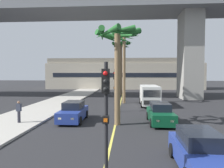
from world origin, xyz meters
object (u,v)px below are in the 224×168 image
Objects in this scene: delivery_van at (149,95)px; pedestrian_near_crosswalk at (19,111)px; car_queue_front at (73,112)px; traffic_light_median_near at (106,109)px; palm_tree_near_median at (124,43)px; palm_tree_mid_median at (121,53)px; traffic_light_median_far at (115,85)px; car_queue_second at (200,152)px; palm_tree_far_median at (118,46)px; car_queue_third at (160,114)px.

pedestrian_near_crosswalk is at bearing -136.84° from delivery_van.
traffic_light_median_near reaches higher than car_queue_front.
palm_tree_mid_median reaches higher than palm_tree_near_median.
traffic_light_median_far is 16.71m from palm_tree_mid_median.
palm_tree_far_median reaches higher than car_queue_second.
pedestrian_near_crosswalk is at bearing 148.39° from car_queue_second.
palm_tree_far_median is at bearing -166.49° from car_queue_third.
car_queue_front is 0.98× the size of traffic_light_median_far.
traffic_light_median_near is at bearing -89.76° from palm_tree_far_median.
palm_tree_far_median is at bearing -108.87° from delivery_van.
car_queue_third is at bearing -79.85° from palm_tree_mid_median.
palm_tree_mid_median is at bearing 107.72° from delivery_van.
delivery_van is 14.63m from pedestrian_near_crosswalk.
traffic_light_median_near reaches higher than car_queue_second.
traffic_light_median_near is at bearing -107.93° from car_queue_third.
car_queue_third is 10.53m from traffic_light_median_near.
palm_tree_far_median reaches higher than traffic_light_median_far.
delivery_van is (0.06, 8.83, 0.57)m from car_queue_third.
car_queue_third is at bearing -90.41° from delivery_van.
palm_tree_mid_median reaches higher than car_queue_third.
palm_tree_mid_median is at bearing 72.28° from pedestrian_near_crosswalk.
palm_tree_mid_median is (3.17, 20.24, 6.57)m from car_queue_front.
delivery_van is 5.99m from traffic_light_median_far.
car_queue_second is at bearing -87.47° from car_queue_third.
traffic_light_median_near is (-3.53, -1.92, 1.99)m from car_queue_second.
palm_tree_mid_median is 1.28× the size of palm_tree_far_median.
car_queue_front is at bearing 21.11° from pedestrian_near_crosswalk.
traffic_light_median_far is 0.58× the size of palm_tree_far_median.
palm_tree_near_median is at bearing -85.89° from palm_tree_mid_median.
palm_tree_near_median is at bearing 57.21° from pedestrian_near_crosswalk.
traffic_light_median_near is 0.46× the size of palm_tree_near_median.
traffic_light_median_far is at bearing -97.42° from palm_tree_near_median.
traffic_light_median_near reaches higher than pedestrian_near_crosswalk.
car_queue_third is 21.86m from palm_tree_mid_median.
traffic_light_median_far is (-3.78, 4.46, 1.99)m from car_queue_third.
car_queue_second is at bearing -31.61° from pedestrian_near_crosswalk.
palm_tree_mid_median is (-0.71, 9.84, -0.38)m from palm_tree_near_median.
car_queue_third is 0.45× the size of palm_tree_near_median.
car_queue_second is 0.98× the size of traffic_light_median_far.
car_queue_second is 0.78× the size of delivery_van.
traffic_light_median_near is at bearing -49.41° from pedestrian_near_crosswalk.
palm_tree_mid_median is at bearing 100.15° from car_queue_third.
palm_tree_far_median reaches higher than car_queue_third.
delivery_van is 1.25× the size of traffic_light_median_far.
car_queue_front is at bearing -126.28° from traffic_light_median_far.
palm_tree_near_median is (0.22, 20.52, 4.95)m from traffic_light_median_near.
traffic_light_median_near is 11.54m from pedestrian_near_crosswalk.
traffic_light_median_near is at bearing -151.46° from car_queue_second.
pedestrian_near_crosswalk is (-6.83, -5.63, -1.72)m from traffic_light_median_far.
car_queue_third is 0.44× the size of palm_tree_mid_median.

